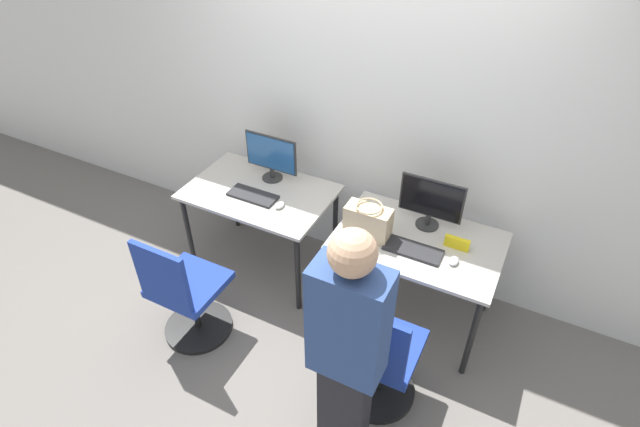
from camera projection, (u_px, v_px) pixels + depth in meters
ground_plane at (311, 318)px, 3.69m from camera, size 20.00×20.00×0.00m
wall_back at (366, 98)px, 3.43m from camera, size 12.00×0.05×2.80m
desk_left at (260, 199)px, 3.77m from camera, size 1.08×0.72×0.73m
monitor_left at (271, 156)px, 3.73m from camera, size 0.43×0.16×0.37m
keyboard_left at (253, 196)px, 3.65m from camera, size 0.37×0.16×0.02m
mouse_left at (280, 205)px, 3.55m from camera, size 0.06×0.09×0.03m
office_chair_left at (186, 297)px, 3.34m from camera, size 0.48×0.48×0.92m
desk_right at (417, 249)px, 3.32m from camera, size 1.08×0.72×0.73m
monitor_right at (431, 202)px, 3.28m from camera, size 0.43×0.16×0.37m
keyboard_right at (413, 250)px, 3.18m from camera, size 0.37×0.16×0.02m
mouse_right at (454, 261)px, 3.09m from camera, size 0.06×0.09×0.03m
office_chair_right at (378, 360)px, 2.94m from camera, size 0.48×0.48×0.92m
person_right at (347, 350)px, 2.40m from camera, size 0.36×0.21×1.62m
handbag at (368, 221)px, 3.24m from camera, size 0.30×0.18×0.25m
placard_right at (457, 243)px, 3.19m from camera, size 0.16×0.03×0.08m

